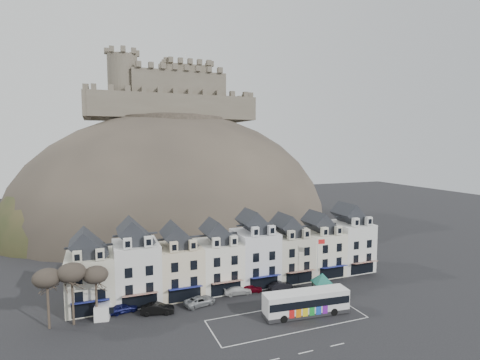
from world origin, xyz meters
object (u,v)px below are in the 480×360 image
object	(u,v)px
white_van	(104,308)
car_navy	(123,308)
bus	(306,302)
car_charcoal	(280,286)
bus_shelter	(322,278)
car_white	(237,290)
car_black	(157,309)
car_maroon	(251,288)
flagpole	(318,260)
car_silver	(200,301)
red_buoy	(329,289)

from	to	relation	value
white_van	car_navy	xyz separation A→B (m)	(2.68, -0.18, -0.35)
bus	car_charcoal	world-z (taller)	bus
bus_shelter	car_navy	bearing A→B (deg)	-179.15
car_charcoal	car_white	bearing A→B (deg)	78.11
bus	car_white	distance (m)	12.49
white_van	car_white	size ratio (longest dim) A/B	1.00
bus	bus_shelter	distance (m)	7.83
car_black	car_navy	bearing A→B (deg)	77.28
car_maroon	car_navy	bearing A→B (deg)	101.21
flagpole	white_van	xyz separation A→B (m)	(-34.04, 3.11, -4.06)
bus_shelter	car_charcoal	xyz separation A→B (m)	(-5.18, 4.71, -2.24)
bus	car_black	xyz separation A→B (m)	(-19.97, 8.08, -1.18)
car_silver	car_maroon	bearing A→B (deg)	-93.00
car_maroon	car_white	bearing A→B (deg)	100.70
car_white	car_navy	bearing A→B (deg)	95.93
white_van	car_maroon	xyz separation A→B (m)	(23.02, 0.00, -0.39)
car_navy	flagpole	bearing A→B (deg)	-104.65
red_buoy	white_van	bearing A→B (deg)	171.15
bus_shelter	car_black	distance (m)	26.26
bus_shelter	car_navy	world-z (taller)	bus_shelter
car_white	bus_shelter	bearing A→B (deg)	-108.67
car_white	red_buoy	bearing A→B (deg)	-105.64
car_black	bus_shelter	bearing A→B (deg)	-83.32
car_white	car_maroon	xyz separation A→B (m)	(2.36, 0.00, -0.05)
red_buoy	car_silver	distance (m)	21.27
car_maroon	bus	bearing A→B (deg)	-147.43
car_black	flagpole	bearing A→B (deg)	-77.79
car_black	bus	bearing A→B (deg)	-98.41
red_buoy	car_white	bearing A→B (deg)	159.00
flagpole	red_buoy	bearing A→B (deg)	-72.55
car_silver	car_maroon	world-z (taller)	car_silver
bus_shelter	car_silver	world-z (taller)	bus_shelter
bus_shelter	car_silver	distance (m)	19.95
car_black	car_charcoal	bearing A→B (deg)	-72.13
car_white	car_maroon	size ratio (longest dim) A/B	1.26
bus	car_charcoal	distance (m)	9.74
car_white	bus	bearing A→B (deg)	-142.63
red_buoy	car_black	world-z (taller)	red_buoy
bus_shelter	car_silver	size ratio (longest dim) A/B	1.20
flagpole	car_charcoal	distance (m)	7.74
flagpole	car_silver	bearing A→B (deg)	176.37
bus_shelter	white_van	bearing A→B (deg)	-178.65
flagpole	car_charcoal	size ratio (longest dim) A/B	2.11
car_navy	white_van	bearing A→B (deg)	76.86
car_navy	car_black	bearing A→B (deg)	-125.65
bus_shelter	car_charcoal	bearing A→B (deg)	148.69
bus_shelter	car_maroon	world-z (taller)	bus_shelter
red_buoy	car_silver	size ratio (longest dim) A/B	0.37
flagpole	white_van	distance (m)	34.42
white_van	red_buoy	bearing A→B (deg)	1.17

